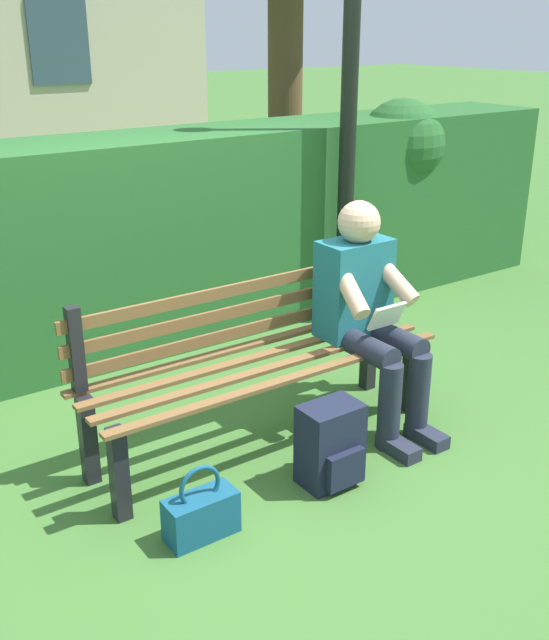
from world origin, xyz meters
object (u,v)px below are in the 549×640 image
at_px(handbag, 201,514).
at_px(backpack, 331,445).
at_px(park_bench, 255,357).
at_px(lamp_post, 350,64).
at_px(person_seated, 369,310).

bearing_deg(handbag, backpack, -179.12).
xyz_separation_m(park_bench, lamp_post, (-1.45, -1.04, 1.33)).
distance_m(park_bench, lamp_post, 2.23).
height_order(person_seated, backpack, person_seated).
distance_m(person_seated, handbag, 1.40).
height_order(backpack, handbag, backpack).
bearing_deg(lamp_post, backpack, 48.75).
relative_size(person_seated, handbag, 3.50).
relative_size(backpack, lamp_post, 0.12).
distance_m(backpack, handbag, 0.71).
distance_m(park_bench, backpack, 0.61).
relative_size(park_bench, handbag, 5.55).
xyz_separation_m(handbag, lamp_post, (-2.09, -1.60, 1.68)).
relative_size(person_seated, backpack, 3.00).
height_order(person_seated, lamp_post, lamp_post).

